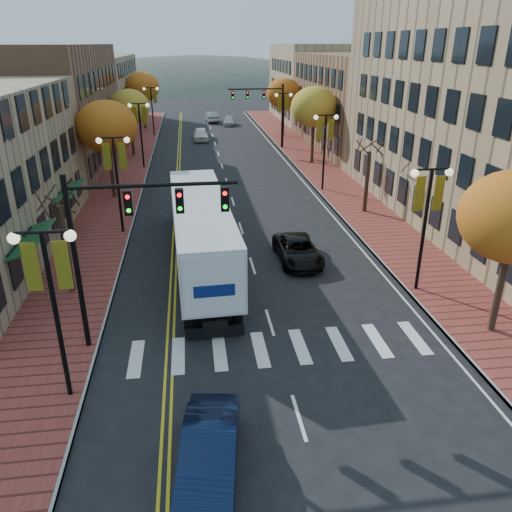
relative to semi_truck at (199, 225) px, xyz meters
name	(u,v)px	position (x,y,z in m)	size (l,w,h in m)	color
ground	(287,379)	(2.76, -10.43, -2.34)	(200.00, 200.00, 0.00)	black
sidewalk_left	(127,172)	(-6.24, 22.07, -2.26)	(4.00, 85.00, 0.15)	brown
sidewalk_right	(315,166)	(11.76, 22.07, -2.26)	(4.00, 85.00, 0.15)	brown
building_left_mid	(37,108)	(-14.24, 25.57, 3.16)	(12.00, 24.00, 11.00)	brown
building_left_far	(86,92)	(-14.24, 50.57, 2.41)	(12.00, 26.00, 9.50)	#9E8966
building_right_mid	(379,101)	(21.26, 31.57, 2.66)	(15.00, 24.00, 10.00)	brown
building_right_far	(328,83)	(21.26, 53.57, 3.16)	(15.00, 20.00, 11.00)	#9E8966
tree_left_a	(66,250)	(-6.24, -2.43, -0.09)	(0.28, 0.28, 4.20)	#382619
tree_left_b	(107,127)	(-6.24, 13.57, 3.11)	(4.48, 4.48, 7.21)	#382619
tree_left_c	(129,107)	(-6.24, 29.57, 2.72)	(4.16, 4.16, 6.69)	#382619
tree_left_d	(142,87)	(-6.24, 47.57, 3.27)	(4.61, 4.61, 7.42)	#382619
tree_right_b	(367,182)	(11.76, 7.57, -0.09)	(0.28, 0.28, 4.20)	#382619
tree_right_c	(314,107)	(11.76, 23.57, 3.11)	(4.48, 4.48, 7.21)	#382619
tree_right_d	(284,93)	(11.76, 39.57, 2.95)	(4.35, 4.35, 7.00)	#382619
lamp_left_a	(51,284)	(-4.74, -10.43, 1.96)	(1.96, 0.36, 6.05)	black
lamp_left_b	(116,166)	(-4.74, 5.57, 1.96)	(1.96, 0.36, 6.05)	black
lamp_left_c	(140,123)	(-4.74, 23.57, 1.96)	(1.96, 0.36, 6.05)	black
lamp_left_d	(152,102)	(-4.74, 41.57, 1.96)	(1.96, 0.36, 6.05)	black
lamp_right_a	(427,206)	(10.26, -4.43, 1.96)	(1.96, 0.36, 6.05)	black
lamp_right_b	(325,138)	(10.26, 13.57, 1.96)	(1.96, 0.36, 6.05)	black
lamp_right_c	(283,109)	(10.26, 31.57, 1.96)	(1.96, 0.36, 6.05)	black
traffic_mast_near	(126,229)	(-2.72, -7.43, 2.59)	(6.10, 0.35, 7.00)	black
traffic_mast_far	(265,104)	(8.24, 31.57, 2.59)	(6.10, 0.34, 7.00)	black
semi_truck	(199,225)	(0.00, 0.00, 0.00)	(3.29, 16.09, 4.00)	black
navy_sedan	(210,452)	(-0.18, -14.27, -1.62)	(1.52, 4.36, 1.44)	black
black_suv	(298,250)	(5.30, -0.14, -1.69)	(2.15, 4.66, 1.30)	black
car_far_white	(201,134)	(1.15, 37.65, -1.57)	(1.80, 4.47, 1.52)	white
car_far_silver	(229,121)	(5.61, 49.71, -1.75)	(1.64, 4.04, 1.17)	#B1B0B8
car_far_oncoming	(212,117)	(3.26, 53.18, -1.58)	(1.61, 4.61, 1.52)	#93939A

